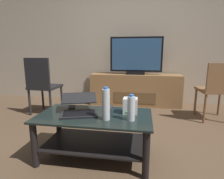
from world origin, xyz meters
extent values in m
plane|color=brown|center=(0.00, 0.00, 0.00)|extent=(7.68, 7.68, 0.00)
cube|color=#B2A38C|center=(0.00, 2.10, 1.40)|extent=(6.40, 0.12, 2.80)
cube|color=black|center=(-0.15, -0.20, 0.43)|extent=(1.09, 0.59, 0.02)
cube|color=black|center=(-0.15, -0.20, 0.16)|extent=(0.96, 0.52, 0.01)
cylinder|color=black|center=(-0.65, -0.45, 0.21)|extent=(0.06, 0.06, 0.43)
cylinder|color=black|center=(0.35, -0.45, 0.21)|extent=(0.06, 0.06, 0.43)
cylinder|color=black|center=(-0.65, 0.04, 0.21)|extent=(0.06, 0.06, 0.43)
cylinder|color=black|center=(0.35, 0.04, 0.21)|extent=(0.06, 0.06, 0.43)
cube|color=olive|center=(0.16, 1.78, 0.30)|extent=(1.74, 0.44, 0.61)
cube|color=brown|center=(0.16, 1.56, 0.18)|extent=(0.78, 0.01, 0.21)
cube|color=black|center=(0.16, 1.76, 0.63)|extent=(0.35, 0.20, 0.05)
cube|color=black|center=(0.16, 1.76, 0.98)|extent=(0.99, 0.04, 0.66)
cube|color=#2D517A|center=(0.16, 1.74, 0.98)|extent=(0.92, 0.01, 0.59)
cube|color=brown|center=(1.38, 1.14, 0.46)|extent=(0.48, 0.48, 0.04)
cube|color=brown|center=(1.40, 0.94, 0.67)|extent=(0.42, 0.07, 0.42)
cylinder|color=brown|center=(1.55, 1.35, 0.22)|extent=(0.04, 0.04, 0.44)
cylinder|color=brown|center=(1.17, 1.31, 0.22)|extent=(0.04, 0.04, 0.44)
cylinder|color=brown|center=(1.21, 0.93, 0.22)|extent=(0.04, 0.04, 0.44)
cube|color=black|center=(-1.33, 1.01, 0.45)|extent=(0.46, 0.46, 0.04)
cube|color=black|center=(-1.34, 0.81, 0.70)|extent=(0.42, 0.06, 0.49)
cylinder|color=black|center=(-1.13, 1.19, 0.22)|extent=(0.04, 0.04, 0.43)
cylinder|color=black|center=(-1.51, 1.21, 0.22)|extent=(0.04, 0.04, 0.43)
cylinder|color=black|center=(-1.15, 0.81, 0.22)|extent=(0.04, 0.04, 0.43)
cylinder|color=black|center=(-1.52, 0.83, 0.22)|extent=(0.04, 0.04, 0.43)
cube|color=black|center=(-0.29, -0.23, 0.45)|extent=(0.40, 0.33, 0.02)
cube|color=black|center=(-0.29, -0.23, 0.46)|extent=(0.34, 0.27, 0.00)
cube|color=black|center=(-0.33, -0.09, 0.58)|extent=(0.40, 0.32, 0.06)
cube|color=teal|center=(-0.33, -0.09, 0.58)|extent=(0.36, 0.29, 0.05)
cube|color=white|center=(0.19, -0.10, 0.52)|extent=(0.14, 0.12, 0.15)
cube|color=#19D84C|center=(0.19, -0.16, 0.47)|extent=(0.08, 0.00, 0.01)
cylinder|color=silver|center=(0.21, -0.29, 0.55)|extent=(0.07, 0.07, 0.22)
cylinder|color=blue|center=(0.21, -0.29, 0.67)|extent=(0.04, 0.04, 0.02)
cylinder|color=silver|center=(-0.01, -0.31, 0.58)|extent=(0.07, 0.07, 0.28)
cylinder|color=blue|center=(-0.01, -0.31, 0.73)|extent=(0.04, 0.04, 0.02)
cube|color=black|center=(-0.45, -0.01, 0.45)|extent=(0.11, 0.15, 0.01)
cube|color=#2D2D30|center=(-0.04, 0.00, 0.45)|extent=(0.05, 0.16, 0.02)
camera|label=1|loc=(0.30, -1.86, 1.04)|focal=29.84mm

